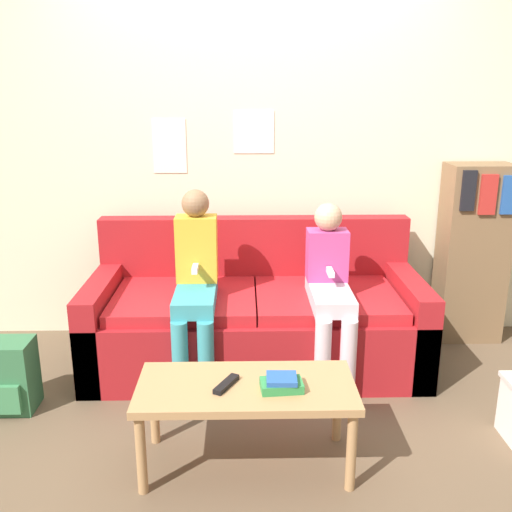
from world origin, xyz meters
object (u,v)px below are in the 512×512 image
(coffee_table, at_px, (246,394))
(tv_remote, at_px, (226,384))
(bookshelf, at_px, (472,253))
(backpack, at_px, (10,376))
(person_right, at_px, (330,285))
(couch, at_px, (256,319))
(person_left, at_px, (196,280))

(coffee_table, distance_m, tv_remote, 0.11)
(bookshelf, xyz_separation_m, backpack, (-2.80, -0.89, -0.41))
(bookshelf, height_order, backpack, bookshelf)
(backpack, bearing_deg, person_right, 10.62)
(person_right, distance_m, bookshelf, 1.19)
(couch, bearing_deg, coffee_table, -93.48)
(coffee_table, xyz_separation_m, bookshelf, (1.54, 1.40, 0.25))
(bookshelf, bearing_deg, backpack, -162.38)
(person_right, bearing_deg, bookshelf, 28.15)
(tv_remote, distance_m, backpack, 1.31)
(coffee_table, distance_m, backpack, 1.37)
(person_right, distance_m, tv_remote, 1.04)
(couch, relative_size, person_right, 1.96)
(coffee_table, bearing_deg, tv_remote, -169.56)
(coffee_table, height_order, person_left, person_left)
(couch, xyz_separation_m, tv_remote, (-0.15, -1.07, 0.14))
(person_right, relative_size, tv_remote, 6.12)
(couch, bearing_deg, bookshelf, 13.08)
(person_left, xyz_separation_m, person_right, (0.77, -0.01, -0.04))
(person_right, relative_size, backpack, 2.63)
(tv_remote, bearing_deg, couch, 109.80)
(coffee_table, relative_size, person_right, 0.94)
(bookshelf, relative_size, backpack, 3.07)
(coffee_table, relative_size, backpack, 2.47)
(bookshelf, bearing_deg, coffee_table, -137.77)
(tv_remote, xyz_separation_m, bookshelf, (1.63, 1.41, 0.19))
(coffee_table, xyz_separation_m, backpack, (-1.27, 0.51, -0.17))
(coffee_table, distance_m, person_right, 0.99)
(coffee_table, bearing_deg, bookshelf, 42.23)
(couch, distance_m, person_left, 0.52)
(person_right, height_order, backpack, person_right)
(couch, distance_m, tv_remote, 1.09)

